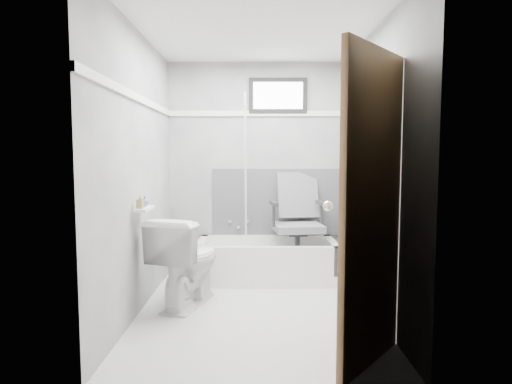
{
  "coord_description": "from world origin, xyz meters",
  "views": [
    {
      "loc": [
        -0.0,
        -3.64,
        1.34
      ],
      "look_at": [
        0.0,
        0.35,
        1.0
      ],
      "focal_mm": 30.0,
      "sensor_mm": 36.0,
      "label": 1
    }
  ],
  "objects_px": {
    "office_chair": "(298,220)",
    "toilet": "(187,261)",
    "soap_bottle_a": "(140,202)",
    "bathtub": "(267,260)",
    "soap_bottle_b": "(145,201)",
    "door": "(432,217)"
  },
  "relations": [
    {
      "from": "toilet",
      "to": "bathtub",
      "type": "bearing_deg",
      "value": -115.96
    },
    {
      "from": "toilet",
      "to": "soap_bottle_a",
      "type": "bearing_deg",
      "value": 62.44
    },
    {
      "from": "bathtub",
      "to": "office_chair",
      "type": "bearing_deg",
      "value": 8.37
    },
    {
      "from": "bathtub",
      "to": "soap_bottle_a",
      "type": "bearing_deg",
      "value": -133.17
    },
    {
      "from": "bathtub",
      "to": "soap_bottle_b",
      "type": "distance_m",
      "value": 1.63
    },
    {
      "from": "office_chair",
      "to": "soap_bottle_a",
      "type": "relative_size",
      "value": 9.38
    },
    {
      "from": "door",
      "to": "soap_bottle_b",
      "type": "relative_size",
      "value": 23.92
    },
    {
      "from": "bathtub",
      "to": "door",
      "type": "relative_size",
      "value": 0.75
    },
    {
      "from": "office_chair",
      "to": "soap_bottle_b",
      "type": "distance_m",
      "value": 1.77
    },
    {
      "from": "soap_bottle_b",
      "to": "toilet",
      "type": "bearing_deg",
      "value": 30.44
    },
    {
      "from": "toilet",
      "to": "soap_bottle_a",
      "type": "relative_size",
      "value": 7.28
    },
    {
      "from": "office_chair",
      "to": "soap_bottle_a",
      "type": "height_order",
      "value": "office_chair"
    },
    {
      "from": "toilet",
      "to": "door",
      "type": "xyz_separation_m",
      "value": [
        1.6,
        -1.41,
        0.6
      ]
    },
    {
      "from": "office_chair",
      "to": "toilet",
      "type": "xyz_separation_m",
      "value": [
        -1.08,
        -0.85,
        -0.24
      ]
    },
    {
      "from": "office_chair",
      "to": "soap_bottle_a",
      "type": "distance_m",
      "value": 1.85
    },
    {
      "from": "toilet",
      "to": "soap_bottle_b",
      "type": "bearing_deg",
      "value": 47.17
    },
    {
      "from": "door",
      "to": "soap_bottle_b",
      "type": "distance_m",
      "value": 2.28
    },
    {
      "from": "bathtub",
      "to": "door",
      "type": "xyz_separation_m",
      "value": [
        0.86,
        -2.21,
        0.79
      ]
    },
    {
      "from": "door",
      "to": "soap_bottle_a",
      "type": "relative_size",
      "value": 18.04
    },
    {
      "from": "soap_bottle_a",
      "to": "soap_bottle_b",
      "type": "distance_m",
      "value": 0.14
    },
    {
      "from": "bathtub",
      "to": "soap_bottle_b",
      "type": "height_order",
      "value": "soap_bottle_b"
    },
    {
      "from": "office_chair",
      "to": "door",
      "type": "height_order",
      "value": "door"
    }
  ]
}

